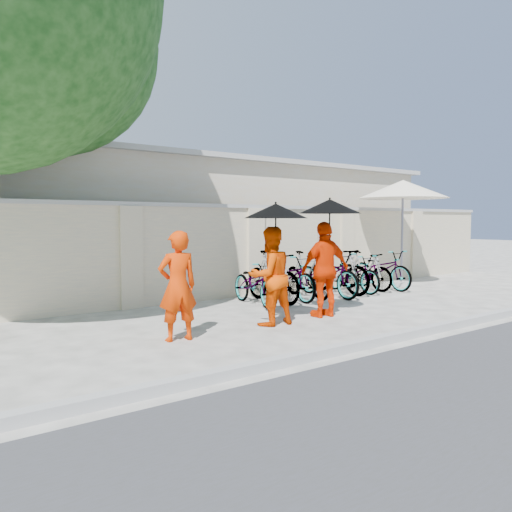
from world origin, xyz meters
TOP-DOWN VIEW (x-y plane):
  - ground at (0.00, 0.00)m, footprint 80.00×80.00m
  - kerb at (0.00, -1.70)m, footprint 40.00×0.16m
  - compound_wall at (1.00, 3.20)m, footprint 20.00×0.30m
  - building_behind at (2.00, 7.00)m, footprint 14.00×6.00m
  - monk_left at (-1.49, 0.18)m, footprint 0.61×0.44m
  - monk_center at (0.23, 0.24)m, footprint 0.81×0.64m
  - parasol_center at (0.28, 0.16)m, footprint 1.04×1.04m
  - monk_right at (1.46, 0.22)m, footprint 1.03×0.52m
  - parasol_right at (1.48, 0.14)m, footprint 1.09×1.09m
  - patio_umbrella at (6.13, 2.14)m, footprint 2.58×2.58m
  - bike_0 at (1.20, 1.98)m, footprint 0.82×1.77m
  - bike_1 at (1.69, 2.03)m, footprint 0.56×1.82m
  - bike_2 at (2.19, 2.08)m, footprint 0.78×1.92m
  - bike_3 at (2.68, 2.05)m, footprint 0.69×1.77m
  - bike_4 at (3.18, 1.89)m, footprint 0.71×1.94m
  - bike_5 at (3.68, 2.06)m, footprint 0.65×1.88m
  - bike_6 at (4.17, 2.07)m, footprint 0.63×1.74m
  - bike_7 at (4.67, 2.11)m, footprint 0.56×1.63m
  - bike_8 at (5.16, 2.01)m, footprint 0.72×1.91m

SIDE VIEW (x-z plane):
  - ground at x=0.00m, z-range 0.00..0.00m
  - kerb at x=0.00m, z-range 0.00..0.12m
  - bike_0 at x=1.20m, z-range 0.00..0.90m
  - bike_6 at x=4.17m, z-range 0.00..0.91m
  - bike_7 at x=4.67m, z-range 0.00..0.96m
  - bike_2 at x=2.19m, z-range 0.00..0.99m
  - bike_8 at x=5.16m, z-range 0.00..0.99m
  - bike_4 at x=3.18m, z-range 0.00..1.01m
  - bike_3 at x=2.68m, z-range 0.00..1.04m
  - bike_1 at x=1.69m, z-range 0.00..1.08m
  - bike_5 at x=3.68m, z-range 0.00..1.11m
  - monk_left at x=-1.49m, z-range 0.00..1.57m
  - monk_center at x=0.23m, z-range 0.00..1.62m
  - monk_right at x=1.46m, z-range 0.00..1.70m
  - compound_wall at x=1.00m, z-range 0.00..2.00m
  - building_behind at x=2.00m, z-range 0.00..3.20m
  - parasol_center at x=0.28m, z-range 1.33..2.41m
  - parasol_right at x=1.48m, z-range 1.40..2.53m
  - patio_umbrella at x=6.13m, z-range 1.12..3.90m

